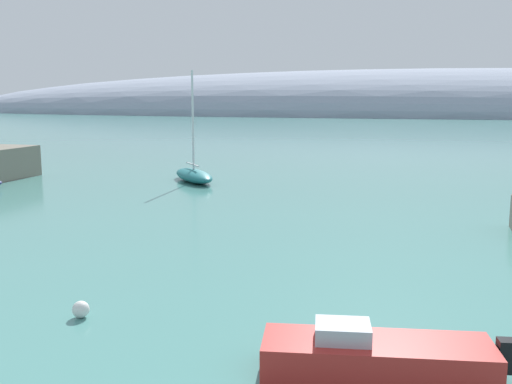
{
  "coord_description": "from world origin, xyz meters",
  "views": [
    {
      "loc": [
        7.91,
        -0.93,
        6.41
      ],
      "look_at": [
        0.32,
        26.27,
        1.8
      ],
      "focal_mm": 41.09,
      "sensor_mm": 36.0,
      "label": 1
    }
  ],
  "objects": [
    {
      "name": "distant_ridge",
      "position": [
        5.51,
        220.41,
        0.0
      ],
      "size": [
        386.46,
        87.59,
        32.46
      ],
      "primitive_type": "ellipsoid",
      "color": "#8E99AD",
      "rests_on": "ground"
    },
    {
      "name": "sailboat_teal_mid_mooring",
      "position": [
        -8.54,
        40.34,
        0.54
      ],
      "size": [
        5.55,
        6.1,
        8.35
      ],
      "rotation": [
        0.0,
        0.0,
        5.41
      ],
      "color": "#1E6B70",
      "rests_on": "water"
    },
    {
      "name": "motorboat_red_alongside_breakwater",
      "position": [
        7.17,
        12.1,
        0.47
      ],
      "size": [
        5.85,
        2.5,
        1.25
      ],
      "rotation": [
        0.0,
        0.0,
        3.3
      ],
      "color": "red",
      "rests_on": "water"
    },
    {
      "name": "mooring_buoy_white",
      "position": [
        -1.44,
        13.45,
        0.25
      ],
      "size": [
        0.5,
        0.5,
        0.5
      ],
      "primitive_type": "sphere",
      "color": "silver",
      "rests_on": "water"
    }
  ]
}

